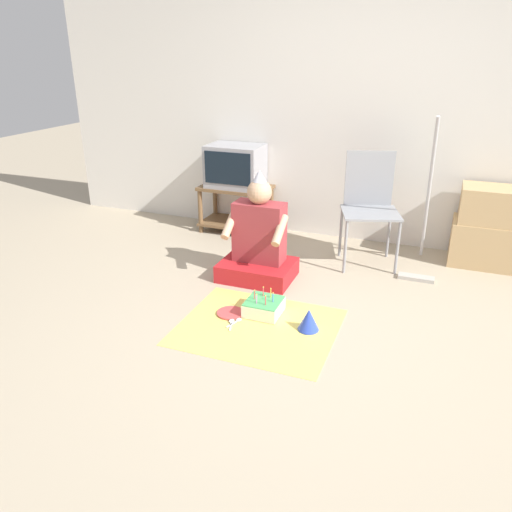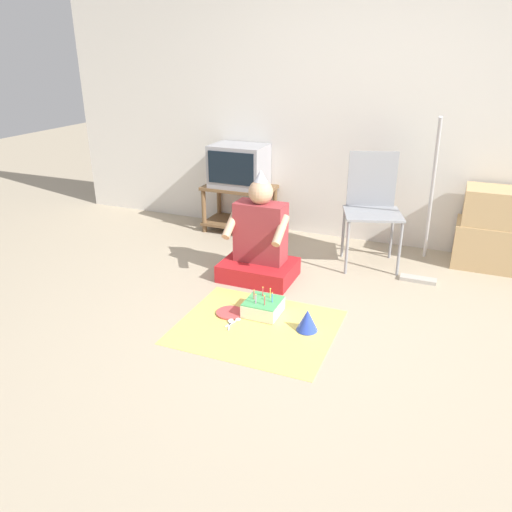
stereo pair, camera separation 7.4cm
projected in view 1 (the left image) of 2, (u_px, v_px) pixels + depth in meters
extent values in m
plane|color=tan|center=(302.00, 353.00, 3.03)|extent=(16.00, 16.00, 0.00)
cube|color=silver|center=(375.00, 102.00, 4.36)|extent=(6.40, 0.06, 2.55)
cube|color=brown|center=(236.00, 188.00, 4.89)|extent=(0.69, 0.40, 0.03)
cube|color=brown|center=(236.00, 223.00, 5.03)|extent=(0.69, 0.40, 0.02)
cylinder|color=brown|center=(200.00, 210.00, 4.93)|extent=(0.04, 0.04, 0.46)
cylinder|color=brown|center=(259.00, 217.00, 4.73)|extent=(0.04, 0.04, 0.46)
cylinder|color=brown|center=(215.00, 201.00, 5.22)|extent=(0.04, 0.04, 0.46)
cylinder|color=brown|center=(271.00, 207.00, 5.02)|extent=(0.04, 0.04, 0.46)
cube|color=#99999E|center=(236.00, 166.00, 4.81)|extent=(0.52, 0.38, 0.40)
cube|color=black|center=(227.00, 169.00, 4.64)|extent=(0.46, 0.01, 0.30)
cube|color=gray|center=(370.00, 213.00, 4.10)|extent=(0.56, 0.53, 0.02)
cube|color=gray|center=(369.00, 179.00, 4.19)|extent=(0.39, 0.14, 0.47)
cylinder|color=gray|center=(345.00, 247.00, 4.03)|extent=(0.02, 0.02, 0.46)
cylinder|color=gray|center=(398.00, 248.00, 4.01)|extent=(0.02, 0.02, 0.46)
cylinder|color=gray|center=(341.00, 231.00, 4.37)|extent=(0.02, 0.02, 0.46)
cylinder|color=gray|center=(389.00, 232.00, 4.35)|extent=(0.02, 0.02, 0.46)
cube|color=tan|center=(486.00, 243.00, 4.21)|extent=(0.57, 0.37, 0.38)
cube|color=tan|center=(493.00, 205.00, 4.08)|extent=(0.51, 0.35, 0.30)
cube|color=#B2ADA3|center=(416.00, 278.00, 3.99)|extent=(0.28, 0.09, 0.03)
cylinder|color=#B7B7BC|center=(429.00, 193.00, 3.95)|extent=(0.03, 0.51, 1.25)
cube|color=red|center=(257.00, 270.00, 4.00)|extent=(0.57, 0.43, 0.14)
cube|color=#993338|center=(259.00, 232.00, 3.92)|extent=(0.40, 0.20, 0.48)
sphere|color=tan|center=(259.00, 192.00, 3.79)|extent=(0.19, 0.19, 0.19)
cone|color=silver|center=(260.00, 176.00, 3.74)|extent=(0.11, 0.11, 0.09)
cylinder|color=tan|center=(230.00, 224.00, 3.86)|extent=(0.06, 0.25, 0.20)
cylinder|color=tan|center=(280.00, 230.00, 3.73)|extent=(0.06, 0.25, 0.20)
cube|color=#EAD666|center=(258.00, 327.00, 3.32)|extent=(1.03, 0.87, 0.01)
cube|color=#F4E0C6|center=(264.00, 307.00, 3.46)|extent=(0.24, 0.24, 0.09)
cube|color=#4CB266|center=(264.00, 301.00, 3.44)|extent=(0.24, 0.24, 0.01)
cylinder|color=#4C7FE5|center=(273.00, 298.00, 3.41)|extent=(0.01, 0.01, 0.07)
sphere|color=#FFCC4C|center=(273.00, 293.00, 3.39)|extent=(0.01, 0.01, 0.01)
cylinder|color=yellow|center=(271.00, 294.00, 3.47)|extent=(0.01, 0.01, 0.07)
sphere|color=#FFCC4C|center=(271.00, 289.00, 3.45)|extent=(0.01, 0.01, 0.01)
cylinder|color=#EA4C4C|center=(263.00, 292.00, 3.49)|extent=(0.01, 0.01, 0.07)
sphere|color=#FFCC4C|center=(263.00, 287.00, 3.47)|extent=(0.01, 0.01, 0.01)
cylinder|color=#EA4C4C|center=(255.00, 296.00, 3.45)|extent=(0.01, 0.01, 0.07)
sphere|color=#FFCC4C|center=(255.00, 290.00, 3.43)|extent=(0.01, 0.01, 0.01)
cylinder|color=#E58CCC|center=(257.00, 300.00, 3.39)|extent=(0.01, 0.01, 0.07)
sphere|color=#FFCC4C|center=(257.00, 294.00, 3.37)|extent=(0.01, 0.01, 0.01)
cylinder|color=#EA4C4C|center=(266.00, 301.00, 3.37)|extent=(0.01, 0.01, 0.07)
sphere|color=#FFCC4C|center=(266.00, 296.00, 3.35)|extent=(0.01, 0.01, 0.01)
cone|color=blue|center=(309.00, 320.00, 3.25)|extent=(0.14, 0.14, 0.15)
cylinder|color=#D84C4C|center=(230.00, 313.00, 3.47)|extent=(0.19, 0.19, 0.01)
ellipsoid|color=white|center=(239.00, 320.00, 3.38)|extent=(0.04, 0.05, 0.01)
cube|color=white|center=(232.00, 324.00, 3.33)|extent=(0.04, 0.10, 0.01)
ellipsoid|color=white|center=(232.00, 321.00, 3.37)|extent=(0.04, 0.05, 0.01)
cube|color=white|center=(231.00, 326.00, 3.31)|extent=(0.04, 0.10, 0.01)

